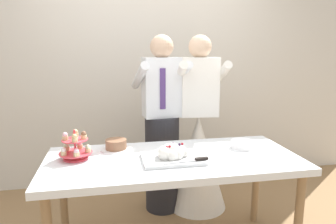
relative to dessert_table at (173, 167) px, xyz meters
name	(u,v)px	position (x,y,z in m)	size (l,w,h in m)	color
rear_wall	(147,56)	(0.00, 1.46, 0.75)	(5.20, 0.10, 2.90)	beige
dessert_table	(173,167)	(0.00, 0.00, 0.00)	(1.80, 0.80, 0.78)	silver
cupcake_stand	(75,148)	(-0.68, 0.09, 0.16)	(0.23, 0.23, 0.21)	#D83F4C
main_cake_tray	(172,154)	(-0.02, -0.06, 0.12)	(0.44, 0.31, 0.12)	silver
plate_stack	(243,145)	(0.57, 0.10, 0.10)	(0.18, 0.18, 0.05)	white
round_cake	(116,145)	(-0.40, 0.24, 0.11)	(0.24, 0.24, 0.08)	white
person_groom	(162,134)	(0.04, 0.71, 0.05)	(0.50, 0.53, 1.66)	#232328
person_bride	(198,150)	(0.39, 0.69, -0.12)	(0.56, 0.56, 1.66)	white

